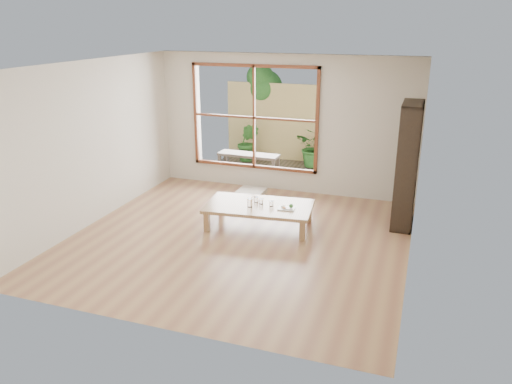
% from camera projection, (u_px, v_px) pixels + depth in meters
% --- Properties ---
extents(ground, '(5.00, 5.00, 0.00)m').
position_uv_depth(ground, '(239.00, 238.00, 7.67)').
color(ground, tan).
rests_on(ground, ground).
extents(low_table, '(1.77, 1.11, 0.37)m').
position_uv_depth(low_table, '(259.00, 207.00, 8.00)').
color(low_table, '#A0744E').
rests_on(low_table, ground).
extents(floor_cushion, '(0.51, 0.51, 0.07)m').
position_uv_depth(floor_cushion, '(251.00, 192.00, 9.60)').
color(floor_cushion, silver).
rests_on(floor_cushion, ground).
extents(bookshelf, '(0.32, 0.89, 1.99)m').
position_uv_depth(bookshelf, '(407.00, 165.00, 7.90)').
color(bookshelf, black).
rests_on(bookshelf, ground).
extents(glass_tall, '(0.08, 0.08, 0.14)m').
position_uv_depth(glass_tall, '(250.00, 203.00, 7.87)').
color(glass_tall, silver).
rests_on(glass_tall, low_table).
extents(glass_mid, '(0.06, 0.06, 0.09)m').
position_uv_depth(glass_mid, '(271.00, 204.00, 7.91)').
color(glass_mid, silver).
rests_on(glass_mid, low_table).
extents(glass_short, '(0.07, 0.07, 0.09)m').
position_uv_depth(glass_short, '(261.00, 201.00, 8.02)').
color(glass_short, silver).
rests_on(glass_short, low_table).
extents(glass_small, '(0.07, 0.07, 0.09)m').
position_uv_depth(glass_small, '(256.00, 200.00, 8.09)').
color(glass_small, silver).
rests_on(glass_small, low_table).
extents(food_tray, '(0.28, 0.22, 0.08)m').
position_uv_depth(food_tray, '(287.00, 208.00, 7.81)').
color(food_tray, white).
rests_on(food_tray, low_table).
extents(deck, '(2.80, 2.00, 0.05)m').
position_uv_depth(deck, '(271.00, 171.00, 11.03)').
color(deck, '#383028').
rests_on(deck, ground).
extents(garden_bench, '(1.33, 0.43, 0.42)m').
position_uv_depth(garden_bench, '(249.00, 156.00, 10.76)').
color(garden_bench, black).
rests_on(garden_bench, deck).
extents(bamboo_fence, '(2.80, 0.06, 1.80)m').
position_uv_depth(bamboo_fence, '(284.00, 123.00, 11.63)').
color(bamboo_fence, tan).
rests_on(bamboo_fence, ground).
extents(shrub_right, '(1.00, 0.94, 0.90)m').
position_uv_depth(shrub_right, '(315.00, 147.00, 11.16)').
color(shrub_right, '#2D5E22').
rests_on(shrub_right, deck).
extents(shrub_left, '(0.55, 0.47, 0.91)m').
position_uv_depth(shrub_left, '(248.00, 142.00, 11.61)').
color(shrub_left, '#2D5E22').
rests_on(shrub_left, deck).
extents(garden_tree, '(1.04, 0.85, 2.22)m').
position_uv_depth(garden_tree, '(261.00, 88.00, 11.87)').
color(garden_tree, '#4C3D2D').
rests_on(garden_tree, ground).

